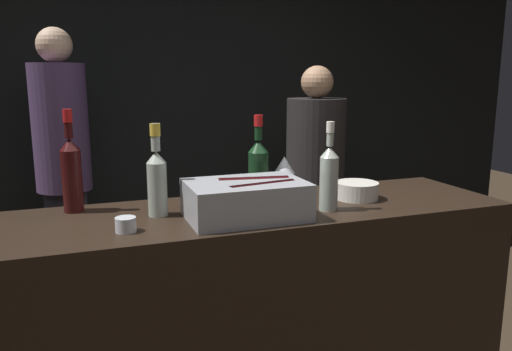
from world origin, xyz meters
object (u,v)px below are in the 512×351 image
Objects in this scene: person_in_hoodie at (63,161)px; wine_glass at (284,166)px; bowl_white at (357,190)px; rose_wine_bottle at (157,178)px; white_wine_bottle at (329,175)px; red_wine_bottle_tall at (71,171)px; red_wine_bottle_burgundy at (258,164)px; candle_votive at (126,225)px; person_blond_tee at (315,177)px; ice_bin_with_bottles at (248,198)px.

wine_glass is at bearing -52.94° from person_in_hoodie.
bowl_white is 0.31m from wine_glass.
bowl_white is 0.52× the size of rose_wine_bottle.
person_in_hoodie is (-0.95, 1.70, -0.16)m from white_wine_bottle.
bowl_white is 1.10m from red_wine_bottle_tall.
wine_glass is 0.48× the size of red_wine_bottle_burgundy.
person_blond_tee is (1.36, 1.37, -0.20)m from candle_votive.
red_wine_bottle_tall reaches higher than white_wine_bottle.
red_wine_bottle_burgundy reaches higher than rose_wine_bottle.
bowl_white is 0.41m from red_wine_bottle_burgundy.
white_wine_bottle is (0.73, 0.02, 0.11)m from candle_votive.
red_wine_bottle_tall reaches higher than candle_votive.
wine_glass is 0.83m from red_wine_bottle_tall.
ice_bin_with_bottles is 1.24× the size of rose_wine_bottle.
red_wine_bottle_burgundy reaches higher than white_wine_bottle.
rose_wine_bottle is 0.98× the size of red_wine_bottle_burgundy.
wine_glass is 0.57m from rose_wine_bottle.
ice_bin_with_bottles is 0.33m from rose_wine_bottle.
ice_bin_with_bottles reaches higher than bowl_white.
red_wine_bottle_tall is at bearing 161.20° from white_wine_bottle.
bowl_white is at bearing -9.82° from red_wine_bottle_tall.
ice_bin_with_bottles is 2.56× the size of wine_glass.
person_in_hoodie reaches higher than person_blond_tee.
person_blond_tee reaches higher than rose_wine_bottle.
person_in_hoodie is (-0.22, 1.72, -0.06)m from candle_votive.
white_wine_bottle is 1.53m from person_blond_tee.
wine_glass is 0.11m from red_wine_bottle_burgundy.
person_in_hoodie is at bearing 92.60° from red_wine_bottle_tall.
wine_glass is at bearing -27.08° from person_blond_tee.
person_blond_tee is (1.51, 1.06, -0.33)m from red_wine_bottle_tall.
rose_wine_bottle is 1.00× the size of white_wine_bottle.
rose_wine_bottle is 0.47m from red_wine_bottle_burgundy.
white_wine_bottle is (0.60, -0.14, -0.00)m from rose_wine_bottle.
person_in_hoodie is at bearing 125.59° from bowl_white.
red_wine_bottle_burgundy reaches higher than bowl_white.
candle_votive is 1.94m from person_blond_tee.
red_wine_bottle_burgundy is 0.20× the size of person_blond_tee.
ice_bin_with_bottles is 0.32m from white_wine_bottle.
bowl_white is (0.50, 0.11, -0.03)m from ice_bin_with_bottles.
bowl_white is 2.60× the size of candle_votive.
person_in_hoodie is (-0.34, 1.56, -0.17)m from rose_wine_bottle.
bowl_white is 0.11× the size of person_blond_tee.
bowl_white is 1.34m from person_blond_tee.
red_wine_bottle_tall is 0.20× the size of person_in_hoodie.
person_blond_tee reaches higher than white_wine_bottle.
person_blond_tee is (1.23, 1.22, -0.32)m from rose_wine_bottle.
wine_glass is 2.40× the size of candle_votive.
white_wine_bottle is at bearing -19.34° from person_blond_tee.
candle_votive is (-0.68, -0.31, -0.09)m from wine_glass.
person_in_hoodie reaches higher than candle_votive.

